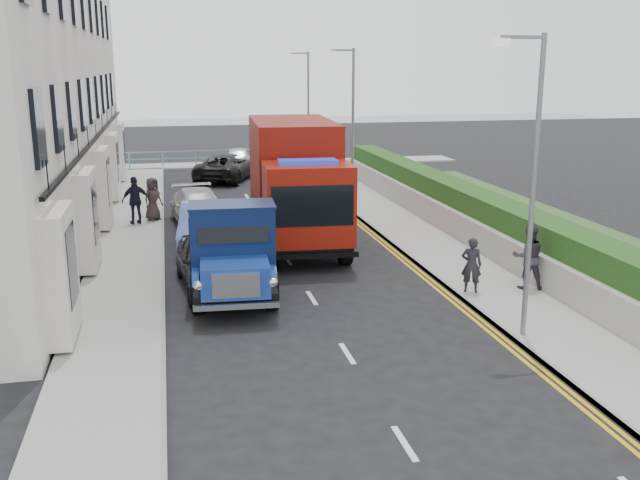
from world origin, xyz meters
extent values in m
plane|color=black|center=(0.00, 0.00, 0.00)|extent=(120.00, 120.00, 0.00)
cube|color=gray|center=(-5.20, 9.00, 0.06)|extent=(2.40, 38.00, 0.12)
cube|color=gray|center=(5.30, 9.00, 0.06)|extent=(2.60, 38.00, 0.12)
cube|color=gray|center=(0.00, 29.00, 0.06)|extent=(30.00, 2.50, 0.12)
plane|color=slate|center=(0.00, 60.00, 0.00)|extent=(120.00, 120.00, 0.00)
cube|color=white|center=(-9.50, 13.00, 7.00)|extent=(6.00, 30.00, 14.00)
cube|color=black|center=(-6.35, 13.00, 3.60)|extent=(0.12, 28.00, 0.10)
cube|color=#B2AD9E|center=(6.60, 9.00, 0.55)|extent=(0.30, 28.00, 1.00)
cube|color=#133812|center=(7.30, 9.00, 0.95)|extent=(1.20, 28.00, 1.70)
cube|color=#59B2A5|center=(0.00, 28.20, 1.08)|extent=(13.00, 0.08, 0.06)
cube|color=#59B2A5|center=(0.00, 28.20, 0.65)|extent=(13.00, 0.06, 0.05)
cylinder|color=slate|center=(4.30, -2.00, 3.50)|extent=(0.12, 0.12, 7.00)
cube|color=slate|center=(3.80, -2.00, 6.90)|extent=(1.00, 0.08, 0.08)
cube|color=beige|center=(3.30, -2.00, 6.78)|extent=(0.35, 0.18, 0.18)
cylinder|color=slate|center=(4.30, 14.00, 3.50)|extent=(0.12, 0.12, 7.00)
cube|color=slate|center=(3.80, 14.00, 6.90)|extent=(1.00, 0.08, 0.08)
cube|color=beige|center=(3.30, 14.00, 6.78)|extent=(0.35, 0.18, 0.18)
cylinder|color=slate|center=(4.30, 24.00, 3.50)|extent=(0.12, 0.12, 7.00)
cube|color=slate|center=(3.80, 24.00, 6.90)|extent=(1.00, 0.08, 0.08)
cube|color=beige|center=(3.30, 24.00, 6.78)|extent=(0.35, 0.18, 0.18)
cylinder|color=black|center=(-3.16, 1.45, 0.53)|extent=(0.36, 1.08, 1.07)
cylinder|color=black|center=(-1.21, 1.33, 0.53)|extent=(0.36, 1.08, 1.07)
cylinder|color=black|center=(-2.96, 4.56, 0.53)|extent=(0.36, 1.08, 1.07)
cylinder|color=black|center=(-1.01, 4.43, 0.53)|extent=(0.36, 1.08, 1.07)
cube|color=black|center=(-2.09, 2.94, 0.69)|extent=(2.44, 5.45, 0.20)
cube|color=#1C3C97|center=(-2.21, 0.89, 1.09)|extent=(1.81, 1.55, 0.80)
cube|color=silver|center=(-2.26, 0.15, 1.09)|extent=(1.17, 0.16, 0.61)
cube|color=#0C1B44|center=(-2.13, 2.17, 1.72)|extent=(2.30, 1.47, 1.94)
cube|color=black|center=(-2.00, 4.27, 0.94)|extent=(2.52, 3.25, 0.13)
cylinder|color=black|center=(-0.65, 5.33, 0.63)|extent=(0.44, 1.28, 1.26)
cylinder|color=black|center=(1.74, 5.18, 0.63)|extent=(0.44, 1.28, 1.26)
cylinder|color=black|center=(-0.44, 8.86, 0.63)|extent=(0.44, 1.28, 1.26)
cylinder|color=black|center=(1.96, 8.72, 0.63)|extent=(0.44, 1.28, 1.26)
cylinder|color=black|center=(-0.28, 11.37, 0.63)|extent=(0.44, 1.28, 1.26)
cylinder|color=black|center=(2.11, 11.22, 0.63)|extent=(0.44, 1.28, 1.26)
cube|color=black|center=(0.73, 8.22, 0.86)|extent=(3.11, 8.14, 0.29)
cube|color=maroon|center=(0.55, 5.25, 2.06)|extent=(2.87, 2.33, 2.51)
cube|color=black|center=(0.48, 4.21, 2.17)|extent=(2.51, 0.25, 1.26)
cube|color=maroon|center=(0.80, 9.47, 2.63)|extent=(3.21, 6.10, 3.43)
imported|color=black|center=(-2.60, 3.49, 0.79)|extent=(2.23, 4.76, 1.57)
imported|color=#6680DB|center=(-2.60, 8.50, 0.75)|extent=(2.05, 4.70, 1.50)
imported|color=#A8A7AC|center=(-2.60, 12.00, 0.70)|extent=(2.37, 4.99, 1.40)
imported|color=black|center=(-0.50, 23.24, 0.75)|extent=(4.34, 5.92, 1.50)
imported|color=silver|center=(0.50, 26.98, 0.68)|extent=(2.00, 4.15, 1.37)
imported|color=black|center=(4.40, 1.27, 0.90)|extent=(0.67, 0.58, 1.57)
imported|color=#302C36|center=(6.10, 1.23, 1.05)|extent=(1.05, 0.90, 1.86)
imported|color=black|center=(-5.06, 12.26, 1.07)|extent=(1.20, 0.80, 1.90)
imported|color=#3C2E2B|center=(-4.40, 12.84, 1.00)|extent=(1.01, 0.99, 1.75)
camera|label=1|loc=(-3.75, -16.49, 6.36)|focal=40.00mm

